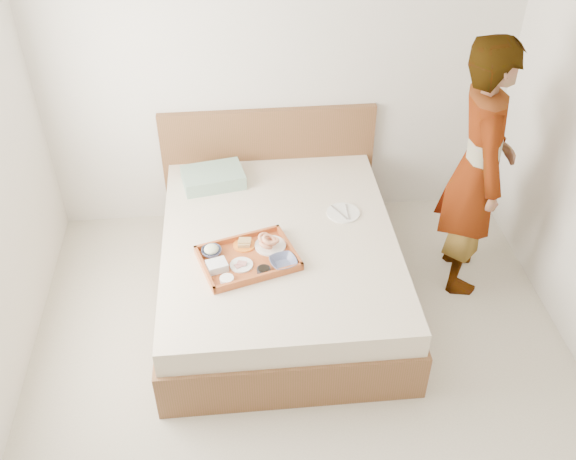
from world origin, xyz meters
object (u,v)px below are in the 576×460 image
Objects in this scene: tray at (248,258)px; dinner_plate at (343,213)px; person at (478,170)px; bed at (279,265)px.

tray reaches higher than dinner_plate.
dinner_plate is at bearing 15.69° from tray.
bed is at bearing 102.31° from person.
tray is at bearing 110.63° from person.
dinner_plate is (0.47, 0.20, 0.27)m from bed.
tray is 0.81m from dinner_plate.
person reaches higher than tray.
tray is (-0.22, -0.24, 0.29)m from bed.
bed is 1.09× the size of person.
tray is 0.32× the size of person.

